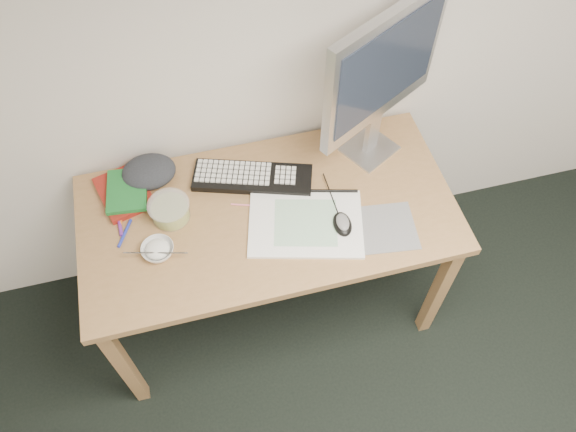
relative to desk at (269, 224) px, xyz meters
The scene contains 18 objects.
desk is the anchor object (origin of this frame).
mousepad 0.44m from the desk, 24.39° to the right, with size 0.23×0.21×0.00m, color slate.
sketchpad 0.17m from the desk, 36.76° to the right, with size 0.41×0.30×0.01m, color white.
keyboard 0.19m from the desk, 98.27° to the left, with size 0.46×0.15×0.03m, color black.
monitor 0.70m from the desk, 22.81° to the left, with size 0.50×0.30×0.65m.
mouse 0.30m from the desk, 28.58° to the right, with size 0.07×0.11×0.04m, color black.
rice_bowl 0.43m from the desk, 169.29° to the right, with size 0.12×0.12×0.04m, color white.
chopsticks 0.45m from the desk, 166.54° to the right, with size 0.02×0.02×0.21m, color #ABACAE.
fruit_tub 0.38m from the desk, 169.19° to the left, with size 0.15×0.15×0.07m, color #ECE253.
book_red 0.56m from the desk, 157.42° to the left, with size 0.17×0.23×0.02m, color maroon.
book_green 0.55m from the desk, 157.81° to the left, with size 0.15×0.20×0.02m, color #1A6A2A.
cloth_lump 0.50m from the desk, 146.48° to the left, with size 0.17×0.14×0.07m, color #27292F.
pencil_pink 0.11m from the desk, 143.17° to the left, with size 0.01×0.01×0.16m, color pink.
pencil_tan 0.13m from the desk, 40.79° to the left, with size 0.01×0.01×0.17m, color tan.
pencil_black 0.17m from the desk, 20.67° to the left, with size 0.01×0.01×0.18m, color black.
marker_blue 0.53m from the desk, behind, with size 0.01×0.01×0.12m, color #202FAF.
marker_orange 0.55m from the desk, 166.33° to the left, with size 0.01×0.01×0.13m, color orange.
marker_purple 0.56m from the desk, behind, with size 0.01×0.01×0.15m, color #6E2896.
Camera 1 is at (-0.55, 0.25, 2.46)m, focal length 35.00 mm.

